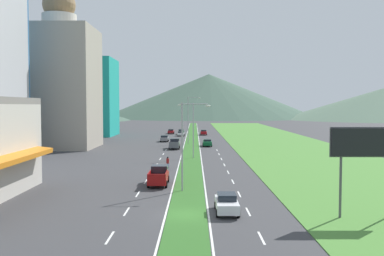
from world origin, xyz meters
The scene contains 41 objects.
ground_plane centered at (0.00, 0.00, 0.00)m, with size 600.00×600.00×0.00m, color #38383A.
grass_median centered at (0.00, 60.00, 0.03)m, with size 3.20×240.00×0.06m, color #2D6023.
grass_verge_right centered at (20.60, 60.00, 0.03)m, with size 24.00×240.00×0.06m, color #477F33.
lane_dash_left_2 centered at (-5.10, -5.98, 0.01)m, with size 0.16×2.80×0.01m, color silver.
lane_dash_left_3 centered at (-5.10, 1.03, 0.01)m, with size 0.16×2.80×0.01m, color silver.
lane_dash_left_4 centered at (-5.10, 8.04, 0.01)m, with size 0.16×2.80×0.01m, color silver.
lane_dash_left_5 centered at (-5.10, 15.05, 0.01)m, with size 0.16×2.80×0.01m, color silver.
lane_dash_left_6 centered at (-5.10, 22.06, 0.01)m, with size 0.16×2.80×0.01m, color silver.
lane_dash_left_7 centered at (-5.10, 29.07, 0.01)m, with size 0.16×2.80×0.01m, color silver.
lane_dash_left_8 centered at (-5.10, 36.07, 0.01)m, with size 0.16×2.80×0.01m, color silver.
lane_dash_left_9 centered at (-5.10, 43.08, 0.01)m, with size 0.16×2.80×0.01m, color silver.
lane_dash_left_10 centered at (-5.10, 50.09, 0.01)m, with size 0.16×2.80×0.01m, color silver.
lane_dash_right_2 centered at (5.10, -5.98, 0.01)m, with size 0.16×2.80×0.01m, color silver.
lane_dash_right_3 centered at (5.10, 1.03, 0.01)m, with size 0.16×2.80×0.01m, color silver.
lane_dash_right_4 centered at (5.10, 8.04, 0.01)m, with size 0.16×2.80×0.01m, color silver.
lane_dash_right_5 centered at (5.10, 15.05, 0.01)m, with size 0.16×2.80×0.01m, color silver.
lane_dash_right_6 centered at (5.10, 22.06, 0.01)m, with size 0.16×2.80×0.01m, color silver.
lane_dash_right_7 centered at (5.10, 29.07, 0.01)m, with size 0.16×2.80×0.01m, color silver.
lane_dash_right_8 centered at (5.10, 36.07, 0.01)m, with size 0.16×2.80×0.01m, color silver.
lane_dash_right_9 centered at (5.10, 43.08, 0.01)m, with size 0.16×2.80×0.01m, color silver.
lane_dash_right_10 centered at (5.10, 50.09, 0.01)m, with size 0.16×2.80×0.01m, color silver.
edge_line_median_left centered at (-1.75, 60.00, 0.01)m, with size 0.16×240.00×0.01m, color silver.
edge_line_median_right centered at (1.75, 60.00, 0.01)m, with size 0.16×240.00×0.01m, color silver.
domed_building centered at (-27.61, 54.95, 13.83)m, with size 14.59×14.59×33.28m.
midrise_colored centered at (-30.77, 91.05, 11.34)m, with size 15.48×15.48×22.67m, color teal.
hill_far_left centered at (-115.30, 220.30, 10.06)m, with size 154.07×154.07×20.11m, color #3D5647.
hill_far_center centered at (11.62, 289.04, 16.47)m, with size 161.88×161.88×32.94m, color #3D5647.
street_lamp_near centered at (-0.34, 9.53, 5.31)m, with size 3.02×0.28×9.20m.
street_lamp_mid centered at (0.12, 37.20, 5.35)m, with size 2.76×0.43×9.33m.
street_lamp_far centered at (-0.60, 64.91, 6.22)m, with size 3.00×0.28×10.97m.
billboard_roadside centered at (13.98, -0.98, 5.61)m, with size 5.56×0.28×7.22m.
car_0 centered at (-6.83, 99.32, 0.76)m, with size 1.97×4.42×1.48m.
car_1 centered at (3.39, 93.74, 0.79)m, with size 1.99×4.25×1.53m.
car_2 centered at (3.27, 0.64, 0.81)m, with size 1.92×4.31×1.60m.
car_3 centered at (3.41, 58.40, 0.79)m, with size 2.02×4.79×1.51m.
car_4 centered at (-6.82, 70.17, 0.80)m, with size 2.02×4.33×1.58m.
car_5 centered at (-3.55, 97.23, 0.78)m, with size 1.88×4.22×1.53m.
car_6 centered at (-3.35, 89.66, 0.72)m, with size 2.04×4.76×1.38m.
pickup_truck_0 centered at (-3.42, 13.28, 0.98)m, with size 2.18×5.40×2.00m.
pickup_truck_1 centered at (-3.51, 52.99, 0.98)m, with size 2.18×5.40×2.00m.
motorcycle_rider centered at (-3.13, 24.61, 0.75)m, with size 0.36×2.00×1.80m.
Camera 1 is at (0.60, -33.90, 8.88)m, focal length 39.50 mm.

